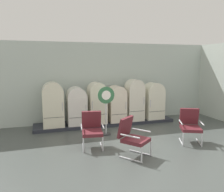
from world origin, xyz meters
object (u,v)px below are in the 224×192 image
object	(u,v)px
refrigerator_4	(135,99)
refrigerator_5	(154,100)
refrigerator_1	(77,105)
armchair_right	(190,124)
refrigerator_0	(53,103)
sign_stand	(106,109)
armchair_center	(132,136)
refrigerator_3	(116,103)
armchair_left	(92,128)
refrigerator_2	(97,101)

from	to	relation	value
refrigerator_4	refrigerator_5	size ratio (longest dim) A/B	1.11
refrigerator_1	armchair_right	size ratio (longest dim) A/B	1.37
refrigerator_0	refrigerator_1	distance (m)	0.83
armchair_right	sign_stand	xyz separation A→B (m)	(-2.19, 1.40, 0.33)
refrigerator_5	armchair_center	world-z (taller)	refrigerator_5
refrigerator_5	refrigerator_4	bearing A→B (deg)	-179.19
refrigerator_0	refrigerator_3	bearing A→B (deg)	0.28
armchair_left	refrigerator_2	bearing A→B (deg)	72.28
armchair_left	sign_stand	xyz separation A→B (m)	(0.68, 0.91, 0.33)
refrigerator_0	armchair_left	xyz separation A→B (m)	(0.93, -2.01, -0.41)
refrigerator_3	refrigerator_5	distance (m)	1.54
refrigerator_0	armchair_right	world-z (taller)	refrigerator_0
refrigerator_1	refrigerator_2	xyz separation A→B (m)	(0.76, 0.02, 0.09)
refrigerator_1	armchair_left	world-z (taller)	refrigerator_1
refrigerator_0	armchair_left	distance (m)	2.25
refrigerator_4	sign_stand	distance (m)	1.80
armchair_right	refrigerator_3	bearing A→B (deg)	120.16
refrigerator_5	armchair_left	bearing A→B (deg)	-145.89
refrigerator_1	refrigerator_2	world-z (taller)	refrigerator_2
refrigerator_2	sign_stand	size ratio (longest dim) A/B	0.95
refrigerator_1	armchair_left	distance (m)	2.04
refrigerator_4	refrigerator_2	bearing A→B (deg)	178.00
refrigerator_2	armchair_center	size ratio (longest dim) A/B	1.52
refrigerator_5	refrigerator_1	bearing A→B (deg)	179.61
refrigerator_2	armchair_right	xyz separation A→B (m)	(2.21, -2.52, -0.39)
refrigerator_2	refrigerator_4	bearing A→B (deg)	-2.00
refrigerator_0	refrigerator_2	distance (m)	1.58
sign_stand	refrigerator_3	bearing A→B (deg)	56.74
refrigerator_0	armchair_right	bearing A→B (deg)	-33.40
armchair_center	sign_stand	xyz separation A→B (m)	(-0.14, 1.86, 0.33)
refrigerator_2	armchair_left	bearing A→B (deg)	-107.72
sign_stand	armchair_right	bearing A→B (deg)	-32.69
refrigerator_0	refrigerator_1	xyz separation A→B (m)	(0.82, 0.01, -0.11)
refrigerator_1	armchair_center	world-z (taller)	refrigerator_1
refrigerator_2	refrigerator_0	bearing A→B (deg)	-179.08
refrigerator_0	sign_stand	world-z (taller)	refrigerator_0
armchair_left	armchair_right	distance (m)	2.90
armchair_left	armchair_right	xyz separation A→B (m)	(2.86, -0.49, 0.00)
refrigerator_2	refrigerator_3	world-z (taller)	refrigerator_2
armchair_left	refrigerator_5	bearing A→B (deg)	34.11
refrigerator_4	armchair_center	xyz separation A→B (m)	(-1.30, -2.93, -0.43)
armchair_center	armchair_right	bearing A→B (deg)	12.65
armchair_center	refrigerator_4	bearing A→B (deg)	66.04
refrigerator_2	refrigerator_5	bearing A→B (deg)	-0.99
refrigerator_0	armchair_center	bearing A→B (deg)	-59.41
refrigerator_0	armchair_center	world-z (taller)	refrigerator_0
refrigerator_1	refrigerator_3	distance (m)	1.51
armchair_left	armchair_center	size ratio (longest dim) A/B	1.00
armchair_right	refrigerator_0	bearing A→B (deg)	146.60
refrigerator_2	refrigerator_3	bearing A→B (deg)	-1.06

